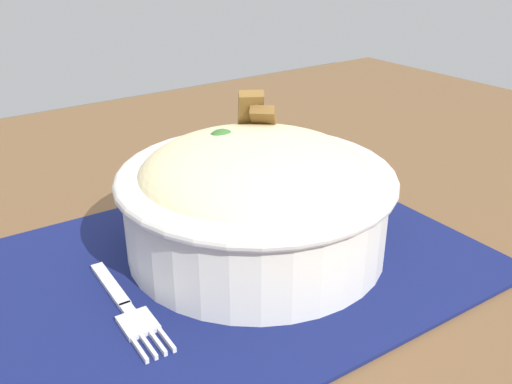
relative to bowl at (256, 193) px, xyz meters
name	(u,v)px	position (x,y,z in m)	size (l,w,h in m)	color
table	(197,316)	(0.05, -0.02, -0.11)	(1.38, 0.96, 0.73)	brown
placemat	(214,270)	(0.04, 0.01, -0.05)	(0.42, 0.28, 0.00)	#11194C
bowl	(256,193)	(0.00, 0.00, 0.00)	(0.25, 0.25, 0.12)	silver
fork	(128,309)	(0.12, 0.02, -0.05)	(0.02, 0.12, 0.00)	silver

